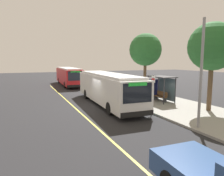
% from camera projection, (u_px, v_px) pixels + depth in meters
% --- Properties ---
extents(ground_plane, '(120.00, 120.00, 0.00)m').
position_uv_depth(ground_plane, '(100.00, 107.00, 18.43)').
color(ground_plane, '#232326').
extents(sidewalk_curb, '(44.00, 6.40, 0.15)m').
position_uv_depth(sidewalk_curb, '(155.00, 101.00, 20.80)').
color(sidewalk_curb, gray).
rests_on(sidewalk_curb, ground_plane).
extents(lane_stripe_center, '(36.00, 0.14, 0.01)m').
position_uv_depth(lane_stripe_center, '(76.00, 109.00, 17.55)').
color(lane_stripe_center, '#E0D64C').
rests_on(lane_stripe_center, ground_plane).
extents(transit_bus_main, '(12.19, 3.07, 2.95)m').
position_uv_depth(transit_bus_main, '(107.00, 87.00, 19.24)').
color(transit_bus_main, white).
rests_on(transit_bus_main, ground_plane).
extents(transit_bus_second, '(12.09, 2.97, 2.95)m').
position_uv_depth(transit_bus_second, '(68.00, 76.00, 34.40)').
color(transit_bus_second, red).
rests_on(transit_bus_second, ground_plane).
extents(bus_shelter, '(2.90, 1.60, 2.48)m').
position_uv_depth(bus_shelter, '(161.00, 83.00, 20.09)').
color(bus_shelter, '#333338').
rests_on(bus_shelter, sidewalk_curb).
extents(waiting_bench, '(1.60, 0.48, 0.95)m').
position_uv_depth(waiting_bench, '(161.00, 96.00, 20.20)').
color(waiting_bench, brown).
rests_on(waiting_bench, sidewalk_curb).
extents(route_sign_post, '(0.44, 0.08, 2.80)m').
position_uv_depth(route_sign_post, '(153.00, 88.00, 16.50)').
color(route_sign_post, '#333338').
rests_on(route_sign_post, sidewalk_curb).
extents(pedestrian_commuter, '(0.24, 0.40, 1.69)m').
position_uv_depth(pedestrian_commuter, '(143.00, 92.00, 19.66)').
color(pedestrian_commuter, '#282D47').
rests_on(pedestrian_commuter, sidewalk_curb).
extents(street_tree_near_shelter, '(3.74, 3.74, 6.95)m').
position_uv_depth(street_tree_near_shelter, '(213.00, 47.00, 15.78)').
color(street_tree_near_shelter, brown).
rests_on(street_tree_near_shelter, sidewalk_curb).
extents(street_tree_downstreet, '(3.91, 3.91, 7.27)m').
position_uv_depth(street_tree_downstreet, '(145.00, 50.00, 24.73)').
color(street_tree_downstreet, brown).
rests_on(street_tree_downstreet, sidewalk_curb).
extents(utility_pole, '(0.16, 0.16, 6.40)m').
position_uv_depth(utility_pole, '(201.00, 74.00, 11.84)').
color(utility_pole, gray).
rests_on(utility_pole, sidewalk_curb).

